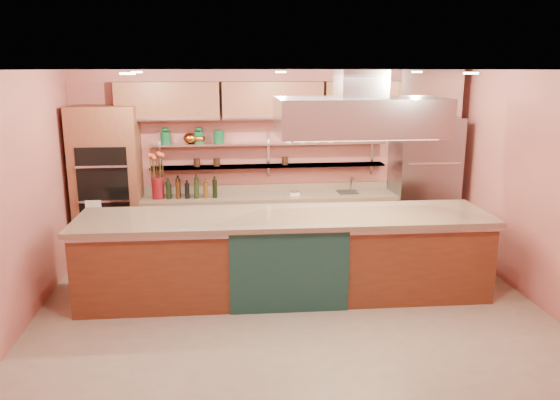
{
  "coord_description": "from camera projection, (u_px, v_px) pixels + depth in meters",
  "views": [
    {
      "loc": [
        -0.81,
        -5.9,
        2.81
      ],
      "look_at": [
        -0.03,
        1.0,
        1.14
      ],
      "focal_mm": 35.0,
      "sensor_mm": 36.0,
      "label": 1
    }
  ],
  "objects": [
    {
      "name": "floor",
      "position": [
        292.0,
        314.0,
        6.45
      ],
      "size": [
        6.0,
        5.0,
        0.02
      ],
      "primitive_type": "cube",
      "color": "tan",
      "rests_on": "ground"
    },
    {
      "name": "ceiling",
      "position": [
        293.0,
        70.0,
        5.79
      ],
      "size": [
        6.0,
        5.0,
        0.02
      ],
      "primitive_type": "cube",
      "color": "black",
      "rests_on": "wall_back"
    },
    {
      "name": "bar_faucet",
      "position": [
        351.0,
        185.0,
        8.5
      ],
      "size": [
        0.04,
        0.04,
        0.24
      ],
      "primitive_type": "cylinder",
      "rotation": [
        0.0,
        0.0,
        0.24
      ],
      "color": "silver",
      "rests_on": "back_counter"
    },
    {
      "name": "refrigerator",
      "position": [
        423.0,
        184.0,
        8.52
      ],
      "size": [
        0.95,
        0.72,
        2.1
      ],
      "primitive_type": "cube",
      "color": "gray",
      "rests_on": "floor"
    },
    {
      "name": "range_hood",
      "position": [
        359.0,
        117.0,
        6.57
      ],
      "size": [
        2.0,
        1.0,
        0.45
      ],
      "primitive_type": "cube",
      "color": "silver",
      "rests_on": "ceiling"
    },
    {
      "name": "oven_stack",
      "position": [
        108.0,
        185.0,
        8.01
      ],
      "size": [
        0.95,
        0.64,
        2.3
      ],
      "primitive_type": "cube",
      "color": "brown",
      "rests_on": "floor"
    },
    {
      "name": "copper_kettle",
      "position": [
        190.0,
        138.0,
        8.18
      ],
      "size": [
        0.22,
        0.22,
        0.16
      ],
      "primitive_type": "ellipsoid",
      "rotation": [
        0.0,
        0.0,
        -0.08
      ],
      "color": "#C46A2D",
      "rests_on": "wall_shelf_upper"
    },
    {
      "name": "flower_vase",
      "position": [
        158.0,
        188.0,
        8.08
      ],
      "size": [
        0.19,
        0.19,
        0.31
      ],
      "primitive_type": "cylinder",
      "rotation": [
        0.0,
        0.0,
        0.08
      ],
      "color": "maroon",
      "rests_on": "back_counter"
    },
    {
      "name": "wall_right",
      "position": [
        544.0,
        191.0,
        6.44
      ],
      "size": [
        0.04,
        5.0,
        2.8
      ],
      "primitive_type": "cube",
      "color": "#C2655B",
      "rests_on": "floor"
    },
    {
      "name": "green_canister",
      "position": [
        219.0,
        137.0,
        8.22
      ],
      "size": [
        0.18,
        0.18,
        0.19
      ],
      "primitive_type": "cylinder",
      "rotation": [
        0.0,
        0.0,
        0.11
      ],
      "color": "#104E2A",
      "rests_on": "wall_shelf_upper"
    },
    {
      "name": "oil_bottle_cluster",
      "position": [
        192.0,
        189.0,
        8.14
      ],
      "size": [
        0.83,
        0.34,
        0.26
      ],
      "primitive_type": "cube",
      "rotation": [
        0.0,
        0.0,
        -0.14
      ],
      "color": "black",
      "rests_on": "back_counter"
    },
    {
      "name": "island",
      "position": [
        285.0,
        255.0,
        6.88
      ],
      "size": [
        5.04,
        1.21,
        1.05
      ],
      "primitive_type": "cube",
      "rotation": [
        0.0,
        0.0,
        -0.02
      ],
      "color": "brown",
      "rests_on": "floor"
    },
    {
      "name": "upper_cabinets",
      "position": [
        272.0,
        100.0,
        8.13
      ],
      "size": [
        4.6,
        0.36,
        0.55
      ],
      "primitive_type": "cube",
      "color": "brown",
      "rests_on": "wall_back"
    },
    {
      "name": "wall_front",
      "position": [
        342.0,
        283.0,
        3.7
      ],
      "size": [
        6.0,
        0.04,
        2.8
      ],
      "primitive_type": "cube",
      "color": "#C2655B",
      "rests_on": "floor"
    },
    {
      "name": "kitchen_scale",
      "position": [
        295.0,
        192.0,
        8.33
      ],
      "size": [
        0.17,
        0.16,
        0.08
      ],
      "primitive_type": "cube",
      "rotation": [
        0.0,
        0.0,
        -0.41
      ],
      "color": "white",
      "rests_on": "back_counter"
    },
    {
      "name": "ceiling_downlights",
      "position": [
        291.0,
        73.0,
        5.99
      ],
      "size": [
        4.0,
        2.8,
        0.02
      ],
      "primitive_type": "cube",
      "color": "#FFE5A5",
      "rests_on": "ceiling"
    },
    {
      "name": "wall_back",
      "position": [
        271.0,
        161.0,
        8.53
      ],
      "size": [
        6.0,
        0.04,
        2.8
      ],
      "primitive_type": "cube",
      "color": "#C2655B",
      "rests_on": "floor"
    },
    {
      "name": "wall_left",
      "position": [
        13.0,
        205.0,
        5.79
      ],
      "size": [
        0.04,
        5.0,
        2.8
      ],
      "primitive_type": "cube",
      "color": "#C2655B",
      "rests_on": "floor"
    },
    {
      "name": "wall_shelf_upper",
      "position": [
        269.0,
        143.0,
        8.33
      ],
      "size": [
        3.6,
        0.26,
        0.03
      ],
      "primitive_type": "cube",
      "color": "silver",
      "rests_on": "wall_back"
    },
    {
      "name": "back_counter",
      "position": [
        270.0,
        224.0,
        8.45
      ],
      "size": [
        3.84,
        0.64,
        0.93
      ],
      "primitive_type": "cube",
      "color": "tan",
      "rests_on": "floor"
    },
    {
      "name": "wall_shelf_lower",
      "position": [
        269.0,
        166.0,
        8.41
      ],
      "size": [
        3.6,
        0.26,
        0.03
      ],
      "primitive_type": "cube",
      "color": "silver",
      "rests_on": "wall_back"
    }
  ]
}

